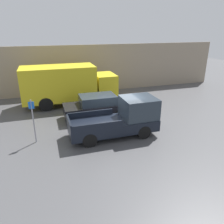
{
  "coord_description": "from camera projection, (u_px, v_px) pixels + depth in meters",
  "views": [
    {
      "loc": [
        -4.21,
        -12.08,
        6.14
      ],
      "look_at": [
        -0.33,
        0.14,
        1.12
      ],
      "focal_mm": 35.0,
      "sensor_mm": 36.0,
      "label": 1
    }
  ],
  "objects": [
    {
      "name": "delivery_truck",
      "position": [
        67.0,
        84.0,
        17.97
      ],
      "size": [
        7.64,
        2.61,
        3.22
      ],
      "color": "gold",
      "rests_on": "ground"
    },
    {
      "name": "pickup_truck",
      "position": [
        122.0,
        119.0,
        12.99
      ],
      "size": [
        5.21,
        2.02,
        2.24
      ],
      "color": "black",
      "rests_on": "ground"
    },
    {
      "name": "parking_sign",
      "position": [
        33.0,
        119.0,
        11.95
      ],
      "size": [
        0.3,
        0.07,
        2.53
      ],
      "color": "gray",
      "rests_on": "ground"
    },
    {
      "name": "building_wall",
      "position": [
        88.0,
        69.0,
        21.32
      ],
      "size": [
        28.0,
        0.15,
        4.57
      ],
      "color": "gray",
      "rests_on": "ground"
    },
    {
      "name": "ground_plane",
      "position": [
        117.0,
        128.0,
        14.14
      ],
      "size": [
        60.0,
        60.0,
        0.0
      ],
      "primitive_type": "plane",
      "color": "#4C4C4F"
    },
    {
      "name": "car",
      "position": [
        96.0,
        106.0,
        15.56
      ],
      "size": [
        4.53,
        1.92,
        1.66
      ],
      "color": "black",
      "rests_on": "ground"
    }
  ]
}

